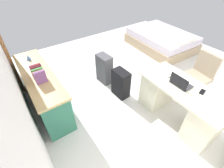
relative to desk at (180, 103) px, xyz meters
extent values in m
plane|color=silver|center=(1.14, -0.27, -0.38)|extent=(5.94, 5.94, 0.00)
cube|color=white|center=(1.14, 2.20, 0.87)|extent=(4.36, 0.10, 2.50)
cube|color=#936038|center=(2.76, 2.12, 0.64)|extent=(0.88, 0.05, 2.04)
cube|color=beige|center=(0.00, 0.00, 0.33)|extent=(1.45, 0.68, 0.04)
cube|color=beige|center=(-0.49, 0.01, -0.03)|extent=(0.41, 0.60, 0.69)
cube|color=beige|center=(0.49, -0.01, -0.03)|extent=(0.41, 0.60, 0.69)
cylinder|color=black|center=(0.21, -0.73, -0.36)|extent=(0.52, 0.52, 0.04)
cylinder|color=black|center=(0.21, -0.73, -0.17)|extent=(0.06, 0.06, 0.42)
cube|color=tan|center=(0.21, -0.73, 0.08)|extent=(0.50, 0.50, 0.08)
cube|color=tan|center=(0.19, -0.93, 0.34)|extent=(0.44, 0.10, 0.44)
cube|color=#2D7056|center=(1.67, 1.82, -0.01)|extent=(1.76, 0.44, 0.73)
cube|color=tan|center=(1.67, 1.82, 0.37)|extent=(1.80, 0.48, 0.04)
cube|color=#275F49|center=(1.28, 1.59, -0.18)|extent=(0.67, 0.01, 0.26)
cube|color=#275F49|center=(2.07, 1.59, -0.18)|extent=(0.67, 0.01, 0.26)
cube|color=tan|center=(2.09, -1.90, -0.24)|extent=(1.96, 1.48, 0.28)
cube|color=silver|center=(2.09, -1.90, 0.00)|extent=(1.90, 1.42, 0.20)
cube|color=white|center=(1.42, -1.87, 0.15)|extent=(0.51, 0.70, 0.10)
cube|color=black|center=(1.06, 0.46, -0.08)|extent=(0.37, 0.23, 0.60)
cube|color=#4C4C51|center=(1.65, 0.48, -0.04)|extent=(0.38, 0.25, 0.67)
cube|color=#333338|center=(0.09, -0.01, 0.35)|extent=(0.31, 0.22, 0.02)
cube|color=black|center=(0.09, 0.10, 0.46)|extent=(0.31, 0.02, 0.19)
ellipsoid|color=white|center=(0.35, -0.01, 0.36)|extent=(0.06, 0.10, 0.03)
cube|color=black|center=(-0.21, -0.12, 0.35)|extent=(0.09, 0.15, 0.01)
cylinder|color=silver|center=(-0.55, 0.01, 0.35)|extent=(0.11, 0.11, 0.01)
cube|color=#7D4D89|center=(1.35, 1.82, 0.50)|extent=(0.04, 0.17, 0.22)
cube|color=#BD7136|center=(1.39, 1.82, 0.49)|extent=(0.04, 0.17, 0.19)
cube|color=tan|center=(1.43, 1.82, 0.49)|extent=(0.04, 0.17, 0.19)
cube|color=#59B35B|center=(1.47, 1.82, 0.50)|extent=(0.03, 0.17, 0.21)
cube|color=maroon|center=(1.51, 1.82, 0.50)|extent=(0.03, 0.17, 0.23)
cube|color=maroon|center=(1.55, 1.82, 0.51)|extent=(0.04, 0.17, 0.23)
cube|color=purple|center=(1.59, 1.82, 0.50)|extent=(0.04, 0.17, 0.22)
cone|color=#4C7FBF|center=(2.20, 1.82, 0.45)|extent=(0.08, 0.08, 0.11)
camera|label=1|loc=(-0.89, 2.05, 2.03)|focal=25.86mm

